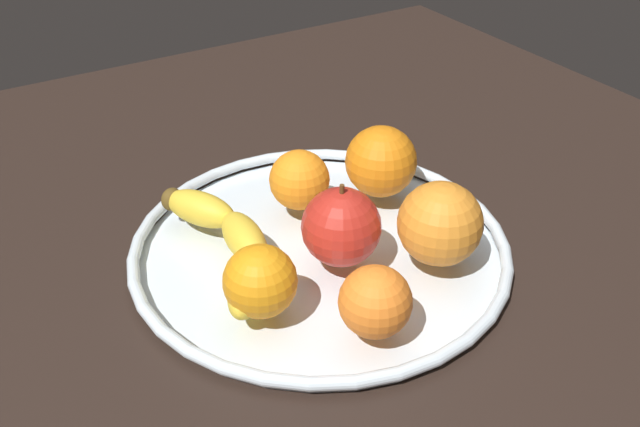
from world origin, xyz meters
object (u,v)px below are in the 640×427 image
(apple, at_px, (341,227))
(orange_front_left, at_px, (440,224))
(orange_center, at_px, (381,161))
(orange_back_left, at_px, (260,281))
(orange_back_right, at_px, (375,302))
(orange_front_right, at_px, (299,180))
(banana, at_px, (228,240))
(fruit_bowl, at_px, (320,246))

(apple, bearing_deg, orange_front_left, -120.04)
(orange_center, height_order, orange_back_left, orange_center)
(orange_front_left, relative_size, orange_back_right, 1.30)
(apple, xyz_separation_m, orange_front_right, (0.10, -0.01, -0.01))
(banana, relative_size, orange_front_right, 3.51)
(fruit_bowl, height_order, banana, banana)
(banana, distance_m, orange_back_left, 0.09)
(orange_center, bearing_deg, orange_back_left, 117.60)
(orange_back_right, bearing_deg, fruit_bowl, -11.87)
(fruit_bowl, bearing_deg, orange_center, -67.96)
(orange_front_left, distance_m, orange_back_right, 0.12)
(orange_center, height_order, orange_front_left, orange_front_left)
(banana, height_order, orange_center, orange_center)
(orange_back_left, xyz_separation_m, orange_back_right, (-0.07, -0.07, -0.00))
(orange_back_left, height_order, orange_back_right, orange_back_left)
(fruit_bowl, height_order, orange_center, orange_center)
(apple, height_order, orange_center, apple)
(banana, distance_m, orange_back_right, 0.17)
(orange_back_left, bearing_deg, orange_front_right, -41.28)
(apple, relative_size, orange_front_left, 1.04)
(apple, height_order, orange_front_left, apple)
(banana, relative_size, orange_front_left, 2.78)
(orange_back_right, bearing_deg, apple, -16.15)
(banana, bearing_deg, fruit_bowl, -100.23)
(apple, bearing_deg, orange_back_left, 104.39)
(fruit_bowl, height_order, apple, apple)
(fruit_bowl, height_order, orange_back_right, orange_back_right)
(banana, relative_size, orange_back_right, 3.62)
(orange_front_right, bearing_deg, orange_back_left, 138.72)
(apple, height_order, orange_front_right, apple)
(apple, distance_m, orange_back_left, 0.10)
(apple, bearing_deg, orange_back_right, 163.85)
(apple, distance_m, orange_back_right, 0.10)
(orange_back_left, bearing_deg, orange_center, -62.40)
(orange_front_right, distance_m, orange_back_right, 0.20)
(orange_front_left, height_order, orange_back_left, orange_front_left)
(orange_back_left, relative_size, orange_back_right, 1.04)
(fruit_bowl, relative_size, apple, 4.55)
(orange_back_left, bearing_deg, banana, -5.89)
(apple, distance_m, orange_front_right, 0.10)
(orange_front_left, distance_m, orange_front_right, 0.16)
(orange_back_left, bearing_deg, orange_back_right, -135.59)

